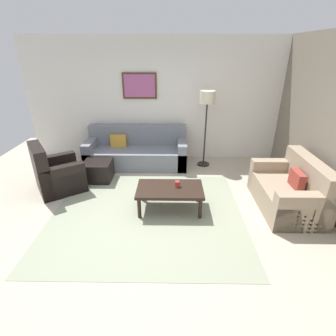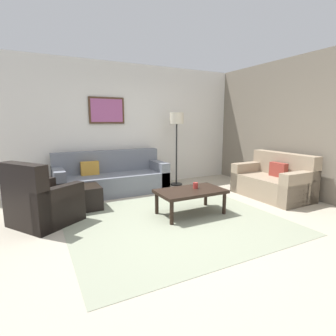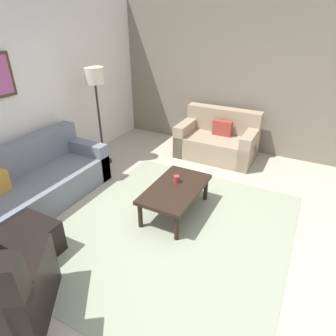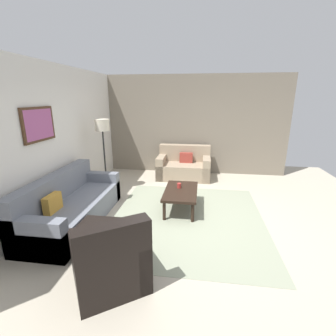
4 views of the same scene
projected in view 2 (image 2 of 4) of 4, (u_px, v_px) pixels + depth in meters
name	position (u px, v px, depth m)	size (l,w,h in m)	color
ground_plane	(175.00, 221.00, 4.03)	(8.00, 8.00, 0.00)	#B2A893
rear_partition	(121.00, 126.00, 6.06)	(6.00, 0.12, 2.80)	silver
stone_feature_panel	(309.00, 127.00, 5.14)	(0.12, 5.20, 2.80)	slate
area_rug	(175.00, 221.00, 4.03)	(3.14, 2.79, 0.01)	gray
couch_main	(111.00, 179.00, 5.62)	(2.30, 0.90, 0.88)	slate
couch_loveseat	(275.00, 182.00, 5.31)	(0.88, 1.44, 0.88)	gray
armchair_leather	(41.00, 205.00, 3.84)	(1.11, 1.11, 0.95)	black
ottoman	(84.00, 197.00, 4.58)	(0.56, 0.56, 0.40)	black
coffee_table	(191.00, 193.00, 4.28)	(1.10, 0.64, 0.41)	black
cup	(195.00, 185.00, 4.36)	(0.08, 0.08, 0.10)	#B2332D
lamp_standing	(177.00, 126.00, 6.09)	(0.32, 0.32, 1.71)	black
framed_artwork	(107.00, 110.00, 5.77)	(0.78, 0.04, 0.57)	#472D1C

